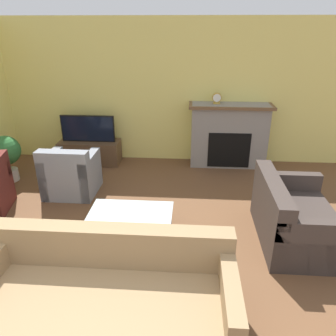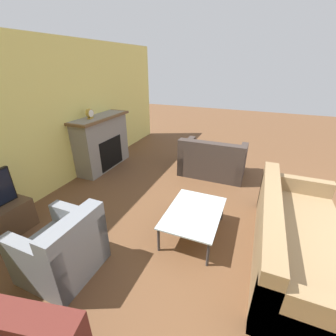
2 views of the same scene
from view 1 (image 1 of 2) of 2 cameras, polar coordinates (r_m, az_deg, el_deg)
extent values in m
cube|color=#EADB72|center=(6.47, -2.78, 13.01)|extent=(8.72, 0.06, 2.70)
cube|color=gray|center=(6.40, 10.51, 5.62)|extent=(1.42, 0.44, 1.20)
cube|color=black|center=(6.26, 10.56, 3.02)|extent=(0.78, 0.01, 0.67)
cube|color=brown|center=(6.22, 10.93, 10.58)|extent=(1.54, 0.50, 0.05)
cube|color=brown|center=(6.70, -13.38, 2.75)|extent=(1.17, 0.47, 0.45)
cube|color=black|center=(6.55, -13.78, 6.69)|extent=(1.04, 0.05, 0.51)
cube|color=black|center=(6.52, -13.85, 6.62)|extent=(1.00, 0.01, 0.47)
cube|color=#8C704C|center=(3.22, -10.66, -23.21)|extent=(2.27, 0.99, 0.42)
cube|color=#8C704C|center=(3.23, -9.50, -13.15)|extent=(2.27, 0.20, 0.40)
cube|color=#8C704C|center=(3.08, 10.43, -22.74)|extent=(0.14, 0.99, 0.66)
cube|color=#3D332D|center=(4.51, 21.42, -9.26)|extent=(0.90, 1.36, 0.42)
cube|color=#3D332D|center=(4.22, 17.69, -4.63)|extent=(0.20, 1.36, 0.40)
cube|color=#3D332D|center=(3.98, 24.08, -12.49)|extent=(0.90, 0.14, 0.66)
cube|color=#3D332D|center=(4.96, 19.74, -4.32)|extent=(0.90, 0.14, 0.66)
cube|color=gray|center=(5.57, -16.31, -2.09)|extent=(0.79, 0.76, 0.42)
cube|color=gray|center=(5.18, -17.85, 0.69)|extent=(0.79, 0.21, 0.40)
cube|color=gray|center=(5.42, -13.27, -1.09)|extent=(0.15, 0.75, 0.66)
cube|color=gray|center=(5.65, -19.51, -0.84)|extent=(0.15, 0.75, 0.66)
cylinder|color=#333338|center=(4.09, -14.21, -12.41)|extent=(0.04, 0.04, 0.36)
cylinder|color=#333338|center=(3.91, -0.24, -13.39)|extent=(0.04, 0.04, 0.36)
cylinder|color=#333338|center=(4.60, -11.81, -7.72)|extent=(0.04, 0.04, 0.36)
cylinder|color=#333338|center=(4.45, 0.40, -8.35)|extent=(0.04, 0.04, 0.36)
cube|color=silver|center=(4.13, -6.67, -8.17)|extent=(1.05, 0.73, 0.02)
cylinder|color=beige|center=(6.44, -25.75, -1.07)|extent=(0.28, 0.28, 0.21)
cylinder|color=#4C3823|center=(6.37, -26.04, 0.41)|extent=(0.03, 0.03, 0.15)
sphere|color=#2D6B33|center=(6.28, -26.48, 2.75)|extent=(0.51, 0.51, 0.51)
cube|color=#B79338|center=(6.22, 8.44, 11.12)|extent=(0.12, 0.07, 0.03)
cylinder|color=#B79338|center=(6.20, 8.49, 12.04)|extent=(0.17, 0.07, 0.17)
cylinder|color=white|center=(6.16, 8.52, 11.98)|extent=(0.14, 0.00, 0.14)
camera|label=2|loc=(4.29, -46.33, 13.02)|focal=24.00mm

